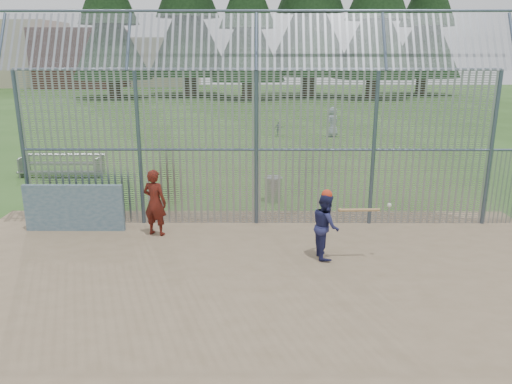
{
  "coord_description": "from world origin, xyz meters",
  "views": [
    {
      "loc": [
        0.07,
        -9.06,
        4.44
      ],
      "look_at": [
        0.0,
        2.0,
        1.3
      ],
      "focal_mm": 35.0,
      "sensor_mm": 36.0,
      "label": 1
    }
  ],
  "objects_px": {
    "trash_can": "(273,189)",
    "bleacher": "(62,164)",
    "onlooker": "(155,202)",
    "batter": "(326,226)",
    "dugout_wall": "(74,208)"
  },
  "relations": [
    {
      "from": "trash_can",
      "to": "bleacher",
      "type": "relative_size",
      "value": 0.27
    },
    {
      "from": "onlooker",
      "to": "batter",
      "type": "bearing_deg",
      "value": -179.42
    },
    {
      "from": "onlooker",
      "to": "trash_can",
      "type": "xyz_separation_m",
      "value": [
        2.99,
        2.97,
        -0.47
      ]
    },
    {
      "from": "batter",
      "to": "bleacher",
      "type": "distance_m",
      "value": 11.53
    },
    {
      "from": "trash_can",
      "to": "batter",
      "type": "bearing_deg",
      "value": -76.68
    },
    {
      "from": "dugout_wall",
      "to": "trash_can",
      "type": "distance_m",
      "value": 5.77
    },
    {
      "from": "onlooker",
      "to": "bleacher",
      "type": "height_order",
      "value": "onlooker"
    },
    {
      "from": "dugout_wall",
      "to": "batter",
      "type": "bearing_deg",
      "value": -15.12
    },
    {
      "from": "batter",
      "to": "bleacher",
      "type": "relative_size",
      "value": 0.49
    },
    {
      "from": "onlooker",
      "to": "trash_can",
      "type": "relative_size",
      "value": 2.03
    },
    {
      "from": "batter",
      "to": "onlooker",
      "type": "distance_m",
      "value": 4.25
    },
    {
      "from": "dugout_wall",
      "to": "trash_can",
      "type": "bearing_deg",
      "value": 27.76
    },
    {
      "from": "bleacher",
      "to": "batter",
      "type": "bearing_deg",
      "value": -40.92
    },
    {
      "from": "dugout_wall",
      "to": "batter",
      "type": "height_order",
      "value": "batter"
    },
    {
      "from": "batter",
      "to": "trash_can",
      "type": "height_order",
      "value": "batter"
    }
  ]
}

